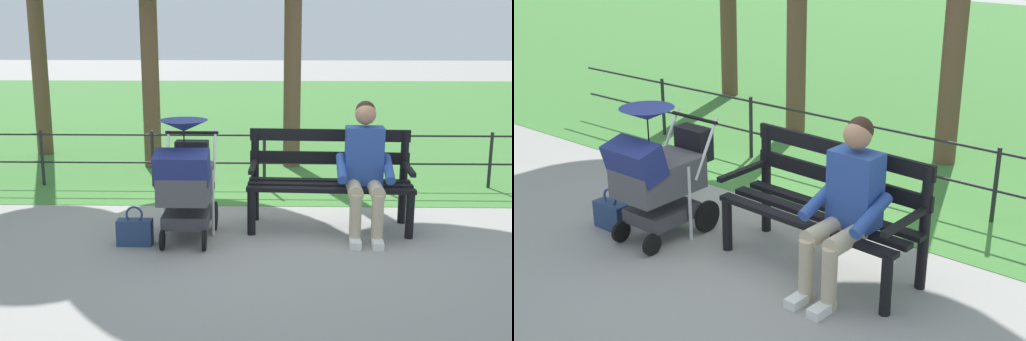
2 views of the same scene
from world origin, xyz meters
TOP-DOWN VIEW (x-y plane):
  - ground_plane at (0.00, 0.00)m, footprint 60.00×60.00m
  - park_bench at (-0.66, -0.12)m, footprint 1.62×0.67m
  - person_on_bench at (-0.97, 0.11)m, footprint 0.55×0.74m
  - stroller at (0.70, 0.34)m, footprint 0.52×0.90m
  - handbag at (1.16, 0.48)m, footprint 0.32×0.14m
  - park_fence at (-0.29, -1.69)m, footprint 8.36×0.04m

SIDE VIEW (x-z plane):
  - ground_plane at x=0.00m, z-range 0.00..0.00m
  - handbag at x=1.16m, z-range -0.06..0.31m
  - park_fence at x=-0.29m, z-range 0.07..0.77m
  - park_bench at x=-0.66m, z-range 0.05..1.01m
  - stroller at x=0.70m, z-range 0.02..1.17m
  - person_on_bench at x=-0.97m, z-range 0.04..1.31m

